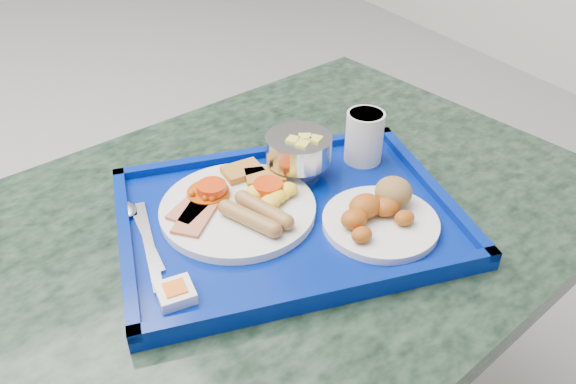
# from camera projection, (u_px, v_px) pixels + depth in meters

# --- Properties ---
(table) EXTENTS (1.19, 0.90, 0.68)m
(table) POSITION_uv_depth(u_px,v_px,m) (262.00, 301.00, 0.94)
(table) COLOR gray
(table) RESTS_ON floor
(tray) EXTENTS (0.55, 0.45, 0.03)m
(tray) POSITION_uv_depth(u_px,v_px,m) (288.00, 218.00, 0.82)
(tray) COLOR navy
(tray) RESTS_ON table
(main_plate) EXTENTS (0.23, 0.23, 0.04)m
(main_plate) POSITION_uv_depth(u_px,v_px,m) (242.00, 204.00, 0.82)
(main_plate) COLOR silver
(main_plate) RESTS_ON tray
(bread_plate) EXTENTS (0.16, 0.16, 0.05)m
(bread_plate) POSITION_uv_depth(u_px,v_px,m) (381.00, 213.00, 0.79)
(bread_plate) COLOR silver
(bread_plate) RESTS_ON tray
(fruit_bowl) EXTENTS (0.10, 0.10, 0.07)m
(fruit_bowl) POSITION_uv_depth(u_px,v_px,m) (299.00, 150.00, 0.88)
(fruit_bowl) COLOR #B5B5B8
(fruit_bowl) RESTS_ON tray
(juice_cup) EXTENTS (0.06, 0.06, 0.09)m
(juice_cup) POSITION_uv_depth(u_px,v_px,m) (364.00, 135.00, 0.91)
(juice_cup) COLOR silver
(juice_cup) RESTS_ON tray
(spoon) EXTENTS (0.03, 0.17, 0.01)m
(spoon) POSITION_uv_depth(u_px,v_px,m) (132.00, 218.00, 0.80)
(spoon) COLOR #B5B5B8
(spoon) RESTS_ON tray
(knife) EXTENTS (0.05, 0.19, 0.00)m
(knife) POSITION_uv_depth(u_px,v_px,m) (149.00, 244.00, 0.76)
(knife) COLOR #B5B5B8
(knife) RESTS_ON tray
(jam_packet) EXTENTS (0.05, 0.05, 0.02)m
(jam_packet) POSITION_uv_depth(u_px,v_px,m) (176.00, 293.00, 0.68)
(jam_packet) COLOR white
(jam_packet) RESTS_ON tray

